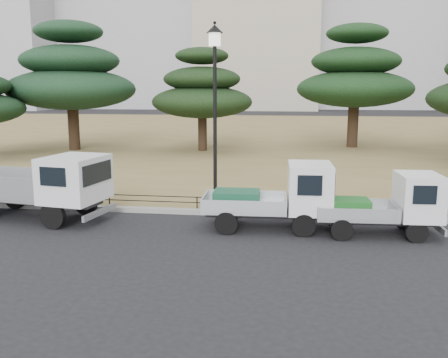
% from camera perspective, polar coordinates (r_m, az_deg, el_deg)
% --- Properties ---
extents(ground, '(220.00, 220.00, 0.00)m').
position_cam_1_polar(ground, '(13.67, -1.19, -6.87)').
color(ground, black).
extents(lawn, '(120.00, 56.00, 0.15)m').
position_cam_1_polar(lawn, '(43.71, 5.31, 5.13)').
color(lawn, olive).
rests_on(lawn, ground).
extents(curb, '(120.00, 0.25, 0.16)m').
position_cam_1_polar(curb, '(16.12, 0.30, -3.89)').
color(curb, gray).
rests_on(curb, ground).
extents(truck_large, '(4.89, 2.52, 2.04)m').
position_cam_1_polar(truck_large, '(16.46, -20.25, -0.50)').
color(truck_large, black).
rests_on(truck_large, ground).
extents(truck_kei_front, '(3.72, 1.73, 1.94)m').
position_cam_1_polar(truck_kei_front, '(14.48, 6.19, -2.00)').
color(truck_kei_front, black).
rests_on(truck_kei_front, ground).
extents(truck_kei_rear, '(3.40, 1.61, 1.74)m').
position_cam_1_polar(truck_kei_rear, '(14.53, 18.13, -2.80)').
color(truck_kei_rear, black).
rests_on(truck_kei_rear, ground).
extents(street_lamp, '(0.52, 0.52, 5.83)m').
position_cam_1_polar(street_lamp, '(15.98, -1.05, 10.51)').
color(street_lamp, black).
rests_on(street_lamp, lawn).
extents(pipe_fence, '(38.00, 0.04, 0.40)m').
position_cam_1_polar(pipe_fence, '(16.18, 0.37, -2.52)').
color(pipe_fence, black).
rests_on(pipe_fence, lawn).
extents(pine_west_near, '(7.97, 7.97, 7.97)m').
position_cam_1_polar(pine_west_near, '(33.16, -17.08, 11.14)').
color(pine_west_near, black).
rests_on(pine_west_near, lawn).
extents(pine_center_left, '(6.24, 6.24, 6.34)m').
position_cam_1_polar(pine_center_left, '(31.33, -2.51, 9.95)').
color(pine_center_left, black).
rests_on(pine_center_left, lawn).
extents(pine_center_right, '(7.52, 7.52, 7.97)m').
position_cam_1_polar(pine_center_right, '(34.26, 14.75, 11.26)').
color(pine_center_right, black).
rests_on(pine_center_right, lawn).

